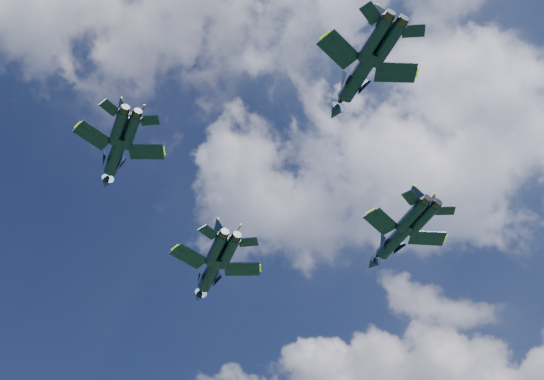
{
  "coord_description": "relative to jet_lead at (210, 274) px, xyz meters",
  "views": [
    {
      "loc": [
        20.31,
        -53.65,
        3.88
      ],
      "look_at": [
        -0.21,
        0.97,
        64.26
      ],
      "focal_mm": 45.0,
      "sensor_mm": 36.0,
      "label": 1
    }
  ],
  "objects": [
    {
      "name": "jet_lead",
      "position": [
        0.0,
        0.0,
        0.0
      ],
      "size": [
        14.38,
        15.49,
        4.07
      ],
      "rotation": [
        0.0,
        0.0,
        0.72
      ],
      "color": "black"
    },
    {
      "name": "jet_left",
      "position": [
        -1.08,
        -24.7,
        -0.75
      ],
      "size": [
        12.06,
        12.46,
        3.34
      ],
      "rotation": [
        0.0,
        0.0,
        0.76
      ],
      "color": "black"
    },
    {
      "name": "jet_right",
      "position": [
        26.34,
        -0.5,
        -2.46
      ],
      "size": [
        13.92,
        13.38,
        3.71
      ],
      "rotation": [
        0.0,
        0.0,
        0.82
      ],
      "color": "black"
    },
    {
      "name": "jet_slot",
      "position": [
        28.4,
        -24.58,
        0.42
      ],
      "size": [
        13.41,
        13.52,
        3.66
      ],
      "rotation": [
        0.0,
        0.0,
        0.78
      ],
      "color": "black"
    }
  ]
}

